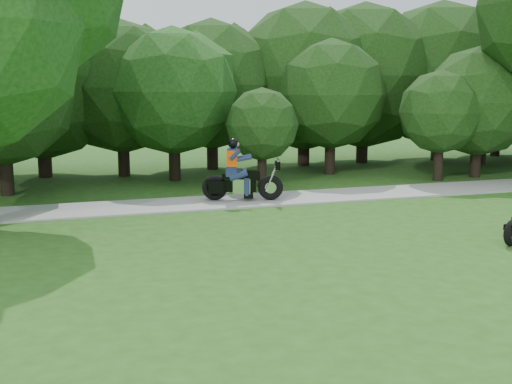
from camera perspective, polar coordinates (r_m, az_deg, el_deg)
ground at (r=14.14m, az=19.48°, el=-5.92°), size 100.00×100.00×0.00m
walkway at (r=20.88m, az=6.18°, el=-0.35°), size 60.00×2.20×0.06m
tree_line at (r=27.12m, az=1.16°, el=9.69°), size 40.20×12.57×7.56m
touring_motorcycle at (r=19.77m, az=-1.66°, el=1.27°), size 2.48×1.25×1.92m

